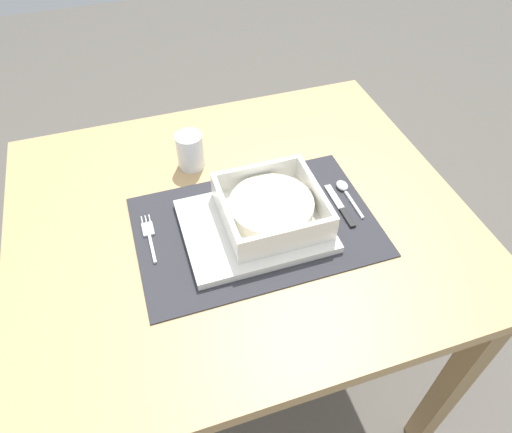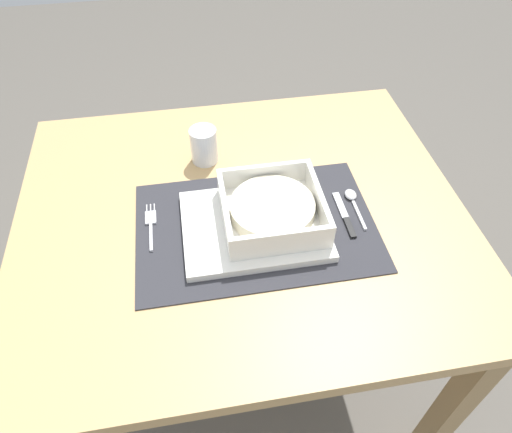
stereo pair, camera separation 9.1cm
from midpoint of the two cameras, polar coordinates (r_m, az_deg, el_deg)
name	(u,v)px [view 2 (the right image)]	position (r m, az deg, el deg)	size (l,w,h in m)	color
ground_plane	(246,366)	(1.55, 0.58, -17.97)	(6.00, 6.00, 0.00)	#59544C
dining_table	(242,242)	(1.03, 0.83, -3.27)	(0.92, 0.79, 0.71)	tan
placemat	(256,226)	(0.93, 2.79, -1.35)	(0.47, 0.31, 0.00)	#2D2D33
serving_plate	(254,225)	(0.92, 2.60, -1.26)	(0.28, 0.22, 0.02)	white
porridge_bowl	(272,210)	(0.91, 4.86, 0.68)	(0.19, 0.19, 0.06)	white
fork	(151,223)	(0.94, -10.13, -0.93)	(0.02, 0.13, 0.00)	silver
spoon	(353,199)	(1.00, 14.33, 1.94)	(0.02, 0.11, 0.01)	silver
butter_knife	(345,217)	(0.96, 13.59, -0.23)	(0.01, 0.13, 0.01)	black
drinking_glass	(204,147)	(1.06, -3.94, 8.39)	(0.06, 0.06, 0.08)	white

